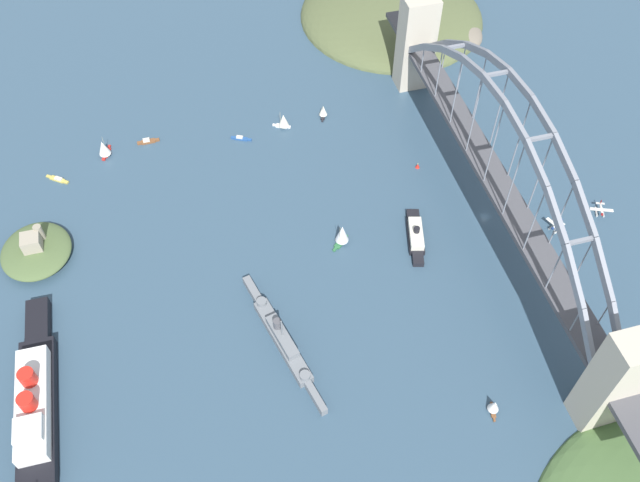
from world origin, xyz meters
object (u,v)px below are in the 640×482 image
at_px(small_boat_6, 342,234).
at_px(small_boat_4, 241,138).
at_px(ocean_liner, 35,406).
at_px(small_boat_5, 104,148).
at_px(fort_island_mid_harbor, 36,250).
at_px(small_boat_1, 58,179).
at_px(harbor_ferry_steamer, 416,235).
at_px(seaplane_taxiing_near_bridge, 556,226).
at_px(small_boat_2, 148,141).
at_px(naval_cruiser, 282,339).
at_px(channel_marker_buoy, 418,166).
at_px(harbor_arch_bridge, 497,175).
at_px(small_boat_7, 283,120).
at_px(seaplane_second_in_formation, 601,210).
at_px(small_boat_0, 494,406).
at_px(small_boat_3, 323,111).

bearing_deg(small_boat_6, small_boat_4, 21.85).
bearing_deg(ocean_liner, small_boat_5, -14.43).
xyz_separation_m(fort_island_mid_harbor, small_boat_1, (44.88, -9.83, -3.09)).
relative_size(harbor_ferry_steamer, seaplane_taxiing_near_bridge, 2.97).
bearing_deg(fort_island_mid_harbor, small_boat_6, -101.90).
distance_m(ocean_liner, small_boat_2, 147.54).
bearing_deg(small_boat_1, small_boat_2, -71.55).
height_order(fort_island_mid_harbor, seaplane_taxiing_near_bridge, fort_island_mid_harbor).
height_order(naval_cruiser, small_boat_6, naval_cruiser).
distance_m(naval_cruiser, channel_marker_buoy, 117.25).
relative_size(naval_cruiser, small_boat_2, 6.09).
xyz_separation_m(small_boat_1, small_boat_2, (15.06, -45.13, 0.19)).
height_order(naval_cruiser, harbor_ferry_steamer, naval_cruiser).
height_order(harbor_arch_bridge, naval_cruiser, harbor_arch_bridge).
height_order(harbor_ferry_steamer, small_boat_4, harbor_ferry_steamer).
height_order(small_boat_5, small_boat_7, small_boat_5).
bearing_deg(harbor_arch_bridge, seaplane_second_in_formation, -102.87).
xyz_separation_m(harbor_ferry_steamer, seaplane_second_in_formation, (-8.20, -88.31, -0.36)).
xyz_separation_m(fort_island_mid_harbor, small_boat_6, (-27.87, -132.25, 1.96)).
xyz_separation_m(seaplane_second_in_formation, small_boat_7, (96.02, 128.72, 2.46)).
distance_m(ocean_liner, small_boat_4, 162.33).
relative_size(naval_cruiser, small_boat_0, 8.83).
height_order(small_boat_4, small_boat_6, small_boat_6).
relative_size(harbor_ferry_steamer, seaplane_second_in_formation, 3.04).
xyz_separation_m(harbor_ferry_steamer, fort_island_mid_harbor, (34.81, 164.86, 1.37)).
xyz_separation_m(harbor_arch_bridge, small_boat_0, (-89.51, 36.07, -24.43)).
distance_m(naval_cruiser, seaplane_second_in_formation, 161.24).
bearing_deg(small_boat_4, seaplane_taxiing_near_bridge, -127.06).
xyz_separation_m(harbor_arch_bridge, harbor_ferry_steamer, (-3.83, 35.66, -25.64)).
relative_size(seaplane_second_in_formation, small_boat_1, 0.97).
bearing_deg(small_boat_6, small_boat_3, -9.65).
distance_m(small_boat_1, small_boat_7, 114.97).
xyz_separation_m(small_boat_1, small_boat_3, (10.79, -136.62, 3.06)).
xyz_separation_m(ocean_liner, small_boat_3, (132.33, -147.06, -1.62)).
relative_size(fort_island_mid_harbor, small_boat_3, 4.20).
distance_m(harbor_arch_bridge, small_boat_2, 173.76).
xyz_separation_m(fort_island_mid_harbor, small_boat_0, (-120.49, -164.45, -0.15)).
height_order(seaplane_second_in_formation, small_boat_1, seaplane_second_in_formation).
height_order(small_boat_2, small_boat_6, small_boat_6).
xyz_separation_m(seaplane_second_in_formation, small_boat_6, (15.14, 120.92, 3.69)).
relative_size(seaplane_taxiing_near_bridge, small_boat_6, 0.87).
distance_m(ocean_liner, naval_cruiser, 95.24).
distance_m(seaplane_second_in_formation, small_boat_2, 223.35).
bearing_deg(ocean_liner, channel_marker_buoy, -65.27).
xyz_separation_m(seaplane_taxiing_near_bridge, small_boat_4, (96.28, 127.48, -1.40)).
height_order(seaplane_taxiing_near_bridge, small_boat_1, seaplane_taxiing_near_bridge).
bearing_deg(small_boat_0, naval_cruiser, 54.99).
xyz_separation_m(fort_island_mid_harbor, seaplane_taxiing_near_bridge, (-46.53, -228.60, -1.62)).
distance_m(small_boat_3, small_boat_5, 112.87).
bearing_deg(fort_island_mid_harbor, small_boat_2, -42.52).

